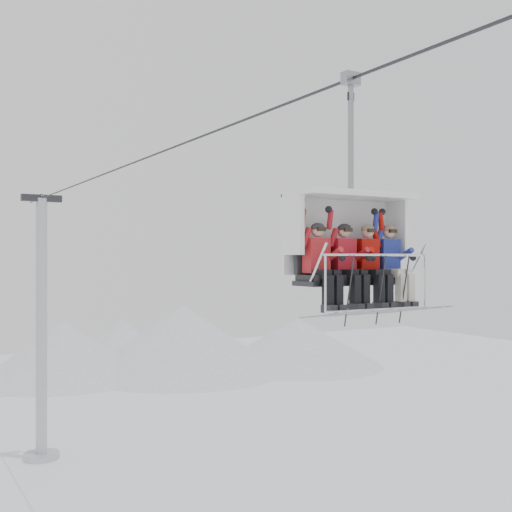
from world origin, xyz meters
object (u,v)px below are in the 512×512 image
skier_center_right (371,263)px  skier_far_right (392,263)px  lift_tower_right (41,345)px  skier_center_left (348,263)px  chairlift_carrier (347,236)px  skier_far_left (321,263)px

skier_center_right → skier_far_right: size_ratio=1.00×
lift_tower_right → skier_far_right: lift_tower_right is taller
skier_center_left → skier_center_right: same height
lift_tower_right → chairlift_carrier: bearing=-90.0°
chairlift_carrier → skier_center_left: chairlift_carrier is taller
skier_far_left → chairlift_carrier: bearing=22.1°
chairlift_carrier → skier_center_left: size_ratio=2.36×
skier_far_left → skier_center_left: size_ratio=1.00×
lift_tower_right → skier_far_right: (0.75, -25.41, 4.41)m
skier_center_left → skier_far_right: size_ratio=1.00×
chairlift_carrier → skier_center_right: 0.62m
chairlift_carrier → skier_far_left: bearing=-157.9°
chairlift_carrier → skier_center_left: 0.59m
lift_tower_right → skier_center_right: (0.28, -25.41, 4.41)m
skier_center_left → skier_far_right: 0.97m
lift_tower_right → skier_far_right: size_ratio=7.99×
skier_center_left → lift_tower_right: bearing=89.5°
skier_center_left → skier_center_right: 0.50m
lift_tower_right → skier_center_left: 25.79m
chairlift_carrier → skier_center_right: chairlift_carrier is taller
skier_far_left → skier_far_right: size_ratio=1.00×
chairlift_carrier → skier_far_right: (0.75, -0.30, -0.46)m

